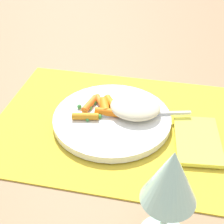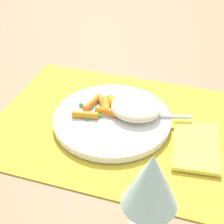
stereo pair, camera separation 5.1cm
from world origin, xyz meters
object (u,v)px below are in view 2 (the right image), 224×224
napkin (196,145)px  wine_glass (151,184)px  carrot_portion (102,107)px  plate (112,119)px  fork (131,115)px  rice_mound (136,108)px

napkin → wine_glass: bearing=76.9°
wine_glass → carrot_portion: bearing=-59.1°
plate → wine_glass: (-0.12, 0.24, 0.11)m
carrot_portion → fork: size_ratio=0.47×
rice_mound → wine_glass: (-0.08, 0.26, 0.08)m
fork → wine_glass: size_ratio=1.19×
fork → wine_glass: 0.28m
wine_glass → napkin: 0.24m
plate → fork: (-0.04, -0.01, 0.01)m
wine_glass → napkin: size_ratio=1.22×
wine_glass → fork: bearing=-70.9°
rice_mound → fork: rice_mound is taller
plate → carrot_portion: bearing=-27.4°
fork → napkin: 0.14m
fork → napkin: bearing=164.8°
plate → fork: fork is taller
rice_mound → wine_glass: wine_glass is taller
plate → wine_glass: bearing=117.5°
napkin → rice_mound: bearing=-20.2°
rice_mound → fork: (0.01, 0.01, -0.01)m
plate → carrot_portion: size_ratio=2.60×
plate → napkin: size_ratio=1.77×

